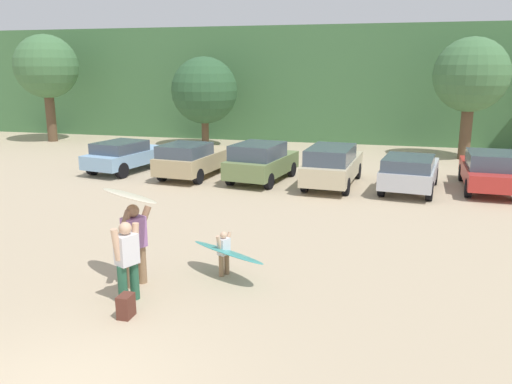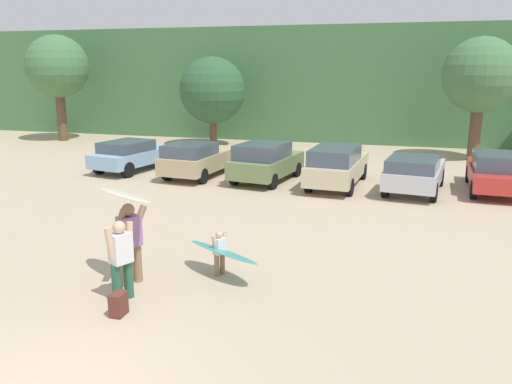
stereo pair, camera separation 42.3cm
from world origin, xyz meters
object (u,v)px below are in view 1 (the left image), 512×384
object	(u,v)px
parked_car_olive_green	(261,161)
person_companion	(127,257)
parked_car_red	(489,170)
surfboard_teal	(228,252)
parked_car_tan	(194,159)
backpack_dropped	(126,306)
person_child	(224,251)
surfboard_cream	(129,196)
person_adult	(134,240)
parked_car_champagne	(332,165)
parked_car_silver	(410,171)
parked_car_sky_blue	(125,155)

from	to	relation	value
parked_car_olive_green	person_companion	bearing A→B (deg)	-170.30
parked_car_red	surfboard_teal	xyz separation A→B (m)	(-7.10, -10.41, -0.19)
parked_car_tan	backpack_dropped	bearing A→B (deg)	-158.64
parked_car_tan	backpack_dropped	xyz separation A→B (m)	(3.36, -12.29, -0.56)
person_child	surfboard_cream	distance (m)	2.45
person_adult	backpack_dropped	size ratio (longest dim) A/B	4.00
parked_car_tan	surfboard_cream	xyz separation A→B (m)	(2.80, -10.91, 1.21)
parked_car_champagne	person_child	size ratio (longest dim) A/B	4.61
person_adult	backpack_dropped	world-z (taller)	person_adult
parked_car_silver	parked_car_tan	bearing A→B (deg)	94.58
parked_car_champagne	parked_car_red	distance (m)	5.87
person_companion	surfboard_cream	world-z (taller)	surfboard_cream
parked_car_red	surfboard_cream	xyz separation A→B (m)	(-8.95, -11.29, 1.21)
parked_car_red	person_companion	bearing A→B (deg)	146.92
person_adult	surfboard_cream	bearing A→B (deg)	44.79
person_companion	surfboard_cream	bearing A→B (deg)	-43.06
person_adult	surfboard_cream	size ratio (longest dim) A/B	0.96
parked_car_tan	parked_car_sky_blue	bearing A→B (deg)	90.91
parked_car_tan	parked_car_champagne	distance (m)	5.93
parked_car_tan	person_adult	size ratio (longest dim) A/B	2.53
surfboard_teal	parked_car_silver	bearing A→B (deg)	-84.29
parked_car_silver	person_companion	size ratio (longest dim) A/B	2.60
surfboard_cream	backpack_dropped	bearing A→B (deg)	141.82
parked_car_red	surfboard_teal	size ratio (longest dim) A/B	2.11
surfboard_teal	parked_car_champagne	bearing A→B (deg)	-68.00
parked_car_champagne	parked_car_silver	bearing A→B (deg)	-89.91
parked_car_sky_blue	parked_car_tan	size ratio (longest dim) A/B	0.96
surfboard_teal	parked_car_tan	bearing A→B (deg)	-35.70
person_adult	surfboard_teal	world-z (taller)	person_adult
parked_car_tan	surfboard_teal	xyz separation A→B (m)	(4.66, -10.02, -0.18)
parked_car_silver	person_adult	bearing A→B (deg)	157.88
parked_car_red	surfboard_cream	world-z (taller)	surfboard_cream
parked_car_tan	parked_car_olive_green	xyz separation A→B (m)	(3.00, -0.17, 0.06)
parked_car_red	parked_car_olive_green	bearing A→B (deg)	96.30
person_adult	surfboard_teal	distance (m)	2.04
parked_car_olive_green	person_companion	world-z (taller)	person_companion
parked_car_red	person_adult	world-z (taller)	person_adult
parked_car_silver	surfboard_teal	distance (m)	10.41
person_companion	parked_car_red	bearing A→B (deg)	-99.91
person_child	surfboard_teal	size ratio (longest dim) A/B	0.48
parked_car_red	person_adult	bearing A→B (deg)	144.39
parked_car_sky_blue	parked_car_tan	xyz separation A→B (m)	(3.37, -0.30, 0.03)
parked_car_olive_green	parked_car_red	size ratio (longest dim) A/B	0.92
parked_car_tan	backpack_dropped	size ratio (longest dim) A/B	10.12
person_adult	parked_car_champagne	bearing A→B (deg)	-80.23
parked_car_sky_blue	surfboard_cream	world-z (taller)	surfboard_cream
surfboard_cream	surfboard_teal	xyz separation A→B (m)	(1.85, 0.89, -1.40)
person_child	person_companion	world-z (taller)	person_companion
parked_car_tan	parked_car_red	bearing A→B (deg)	-82.07
parked_car_silver	person_child	world-z (taller)	parked_car_silver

